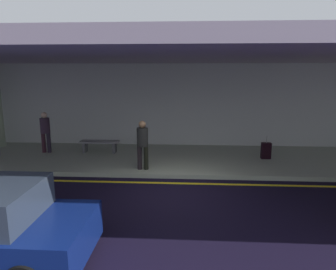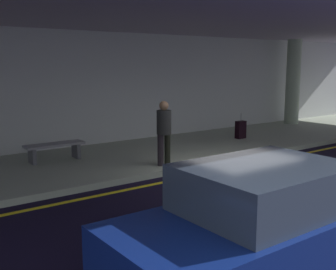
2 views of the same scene
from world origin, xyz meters
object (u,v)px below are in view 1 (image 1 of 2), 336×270
object	(u,v)px
person_waiting_for_ride	(45,130)
suitcase_upright_primary	(266,151)
bench_metal	(100,144)
traveler_with_luggage	(143,142)

from	to	relation	value
person_waiting_for_ride	suitcase_upright_primary	size ratio (longest dim) A/B	1.87
person_waiting_for_ride	suitcase_upright_primary	world-z (taller)	person_waiting_for_ride
bench_metal	traveler_with_luggage	bearing A→B (deg)	-45.84
traveler_with_luggage	suitcase_upright_primary	bearing A→B (deg)	35.52
suitcase_upright_primary	bench_metal	distance (m)	6.66
person_waiting_for_ride	bench_metal	xyz separation A→B (m)	(2.19, 0.15, -0.61)
traveler_with_luggage	suitcase_upright_primary	distance (m)	4.85
person_waiting_for_ride	bench_metal	size ratio (longest dim) A/B	1.05
person_waiting_for_ride	bench_metal	distance (m)	2.28
traveler_with_luggage	person_waiting_for_ride	bearing A→B (deg)	170.72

